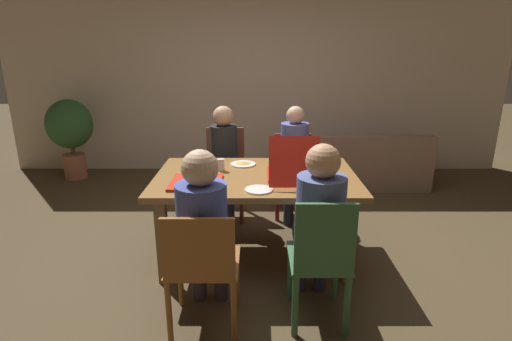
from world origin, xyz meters
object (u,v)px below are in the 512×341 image
(chair_0, at_px, (293,171))
(drinking_glass_1, at_px, (320,181))
(chair_1, at_px, (320,260))
(chair_3, at_px, (225,170))
(plate_0, at_px, (326,167))
(person_1, at_px, (319,217))
(dining_table, at_px, (256,185))
(chair_2, at_px, (202,264))
(drinking_glass_0, at_px, (221,165))
(potted_plant, at_px, (70,129))
(pizza_box_0, at_px, (196,182))
(person_0, at_px, (295,155))
(couch, at_px, (349,165))
(person_3, at_px, (224,156))
(person_2, at_px, (203,223))
(pizza_box_1, at_px, (292,172))
(plate_2, at_px, (259,190))
(plate_1, at_px, (243,164))

(chair_0, height_order, drinking_glass_1, drinking_glass_1)
(chair_1, bearing_deg, chair_3, 111.39)
(drinking_glass_1, bearing_deg, plate_0, 74.87)
(plate_0, distance_m, drinking_glass_1, 0.56)
(chair_0, xyz_separation_m, person_1, (0.00, -1.84, 0.25))
(dining_table, height_order, chair_2, chair_2)
(chair_3, relative_size, drinking_glass_0, 8.92)
(chair_2, distance_m, potted_plant, 3.96)
(pizza_box_0, relative_size, drinking_glass_1, 3.35)
(person_0, height_order, couch, person_0)
(chair_3, height_order, couch, chair_3)
(person_3, bearing_deg, drinking_glass_0, -87.41)
(potted_plant, bearing_deg, person_2, -54.23)
(chair_0, bearing_deg, pizza_box_0, -125.49)
(dining_table, xyz_separation_m, pizza_box_1, (0.30, -0.08, 0.15))
(person_0, bearing_deg, dining_table, -115.17)
(person_2, bearing_deg, pizza_box_0, 101.80)
(chair_1, relative_size, plate_2, 4.37)
(chair_1, relative_size, plate_1, 4.00)
(chair_3, distance_m, drinking_glass_0, 0.90)
(chair_0, height_order, chair_3, chair_3)
(dining_table, distance_m, plate_2, 0.40)
(plate_0, height_order, drinking_glass_1, drinking_glass_1)
(pizza_box_1, distance_m, plate_0, 0.45)
(chair_1, distance_m, drinking_glass_1, 0.72)
(pizza_box_0, bearing_deg, person_2, -78.20)
(person_0, xyz_separation_m, plate_1, (-0.53, -0.57, 0.07))
(pizza_box_0, height_order, pizza_box_1, pizza_box_1)
(person_1, distance_m, drinking_glass_1, 0.50)
(plate_0, distance_m, plate_2, 0.86)
(chair_1, distance_m, potted_plant, 4.39)
(person_2, xyz_separation_m, plate_1, (0.22, 1.20, 0.05))
(couch, bearing_deg, person_1, -107.04)
(person_1, bearing_deg, plate_0, 77.76)
(drinking_glass_1, distance_m, potted_plant, 4.00)
(chair_3, xyz_separation_m, plate_2, (0.36, -1.35, 0.26))
(person_3, relative_size, potted_plant, 1.09)
(dining_table, relative_size, chair_1, 1.83)
(plate_0, distance_m, potted_plant, 3.80)
(drinking_glass_0, bearing_deg, plate_1, 44.31)
(person_0, bearing_deg, drinking_glass_0, -133.71)
(chair_1, height_order, chair_3, chair_3)
(person_1, xyz_separation_m, person_3, (-0.75, 1.62, -0.01))
(pizza_box_0, height_order, drinking_glass_1, drinking_glass_1)
(pizza_box_0, xyz_separation_m, potted_plant, (-2.11, 2.46, -0.06))
(chair_1, xyz_separation_m, drinking_glass_0, (-0.72, 1.09, 0.32))
(dining_table, xyz_separation_m, chair_2, (-0.34, -1.03, -0.16))
(chair_2, height_order, plate_2, chair_2)
(person_0, xyz_separation_m, person_1, (0.00, -1.69, 0.02))
(chair_3, distance_m, drinking_glass_1, 1.57)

